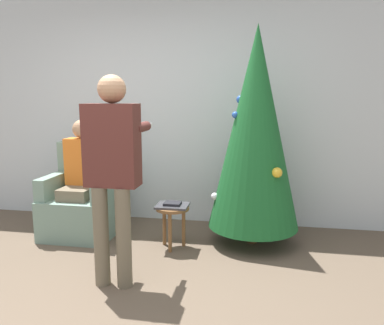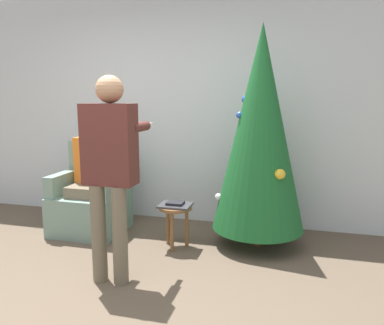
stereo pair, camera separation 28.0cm
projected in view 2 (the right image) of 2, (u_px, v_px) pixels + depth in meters
The scene contains 9 objects.
ground_plane at pixel (69, 316), 2.56m from camera, with size 14.00×14.00×0.00m, color brown.
wall_back at pixel (170, 108), 4.46m from camera, with size 8.00×0.06×2.70m.
christmas_tree at pixel (260, 129), 3.62m from camera, with size 0.91×0.91×2.17m.
armchair at pixel (92, 200), 4.18m from camera, with size 0.73×0.68×0.99m.
person_seated at pixel (89, 171), 4.10m from camera, with size 0.36×0.46×1.25m.
person_standing at pixel (110, 161), 2.93m from camera, with size 0.43×0.57×1.65m.
side_stool at pixel (175, 214), 3.70m from camera, with size 0.33×0.33×0.42m.
laptop at pixel (175, 205), 3.68m from camera, with size 0.31×0.25×0.02m.
book at pixel (175, 203), 3.68m from camera, with size 0.16×0.14×0.02m.
Camera 2 is at (1.42, -2.05, 1.47)m, focal length 35.00 mm.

